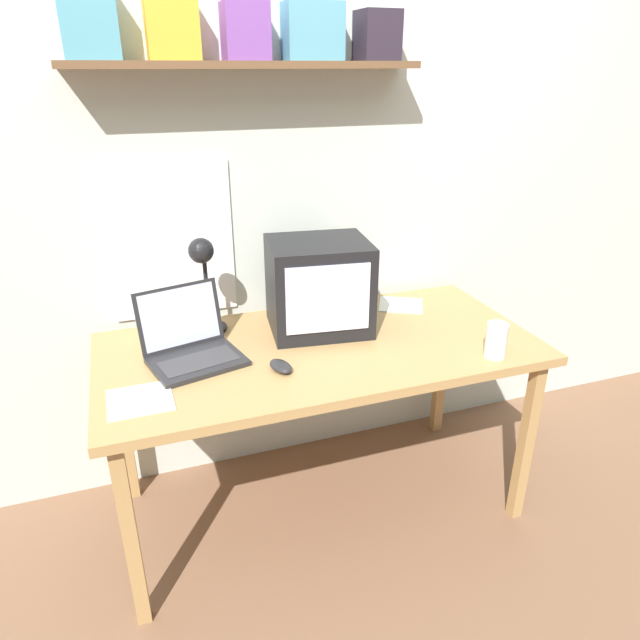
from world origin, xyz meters
The scene contains 10 objects.
ground_plane centered at (0.00, 0.00, 0.00)m, with size 12.00×12.00×0.00m, color brown.
back_wall centered at (-0.01, 0.45, 1.31)m, with size 5.60×0.24×2.60m.
corner_desk centered at (0.00, 0.00, 0.69)m, with size 1.60×0.77×0.75m.
crt_monitor centered at (0.05, 0.14, 0.93)m, with size 0.41×0.36×0.35m.
laptop centered at (-0.46, 0.06, 0.82)m, with size 0.36×0.34×0.24m.
desk_lamp centered at (-0.37, 0.23, 1.01)m, with size 0.13×0.16×0.38m.
juice_glass centered at (0.55, -0.29, 0.81)m, with size 0.08×0.08×0.13m.
computer_mouse centered at (-0.19, -0.14, 0.77)m, with size 0.09×0.12×0.03m.
loose_paper_near_monitor centered at (-0.65, -0.18, 0.76)m, with size 0.20×0.19×0.00m.
loose_paper_near_laptop centered at (0.45, 0.24, 0.76)m, with size 0.24×0.23×0.00m.
Camera 1 is at (-0.63, -1.78, 1.70)m, focal length 32.00 mm.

